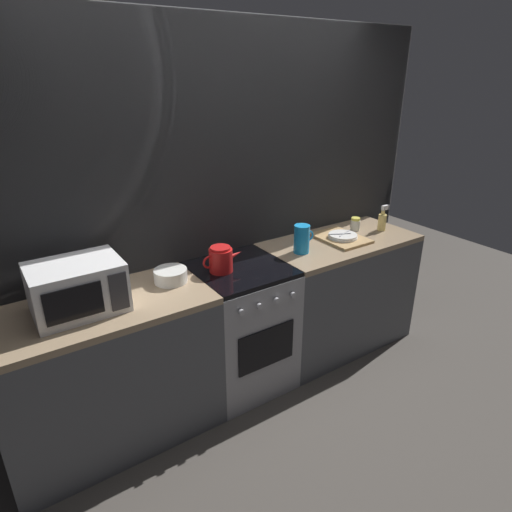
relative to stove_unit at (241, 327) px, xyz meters
The scene contains 12 objects.
ground_plane 0.45m from the stove_unit, 90.00° to the left, with size 8.00×8.00×0.00m, color #47423D.
back_wall 0.82m from the stove_unit, 90.00° to the left, with size 3.60×0.05×2.40m.
counter_left 0.90m from the stove_unit, behind, with size 1.20×0.60×0.90m.
stove_unit is the anchor object (origin of this frame).
counter_right 0.90m from the stove_unit, ahead, with size 1.20×0.60×0.90m.
microwave 1.16m from the stove_unit, behind, with size 0.46×0.35×0.27m.
kettle 0.55m from the stove_unit, behind, with size 0.28×0.15×0.17m.
mixing_bowl 0.67m from the stove_unit, behind, with size 0.20×0.20×0.08m, color silver.
pitcher 0.74m from the stove_unit, ahead, with size 0.16×0.11×0.20m.
dish_pile 1.02m from the stove_unit, ahead, with size 0.30×0.40×0.06m.
spice_jar 1.25m from the stove_unit, ahead, with size 0.08×0.08×0.10m.
spray_bottle 1.42m from the stove_unit, ahead, with size 0.08×0.06×0.20m.
Camera 1 is at (-1.36, -2.20, 2.08)m, focal length 30.72 mm.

